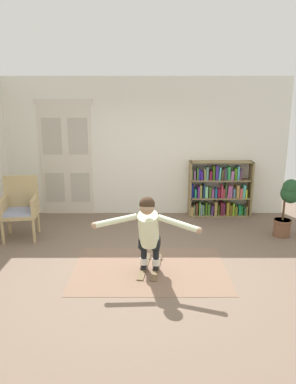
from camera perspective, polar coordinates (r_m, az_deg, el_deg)
ground_plane at (r=5.61m, az=-0.37°, el=-11.23°), size 7.20×7.20×0.00m
back_wall at (r=7.73m, az=-0.24°, el=7.09°), size 6.00×0.10×2.90m
double_door at (r=7.89m, az=-12.72°, el=5.28°), size 1.22×0.05×2.45m
rug at (r=5.43m, az=0.37°, el=-12.08°), size 2.24×1.57×0.01m
bookshelf at (r=7.84m, az=11.27°, el=0.14°), size 1.33×0.30×1.18m
wicker_chair at (r=6.86m, az=-19.48°, el=-2.07°), size 0.68×0.68×1.10m
potted_plant at (r=6.95m, az=21.40°, el=-1.39°), size 0.45×0.37×1.07m
skis_pair at (r=5.45m, az=0.41°, el=-11.76°), size 0.38×0.81×0.07m
person_skier at (r=5.01m, az=0.14°, el=-5.77°), size 1.47×0.68×1.11m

